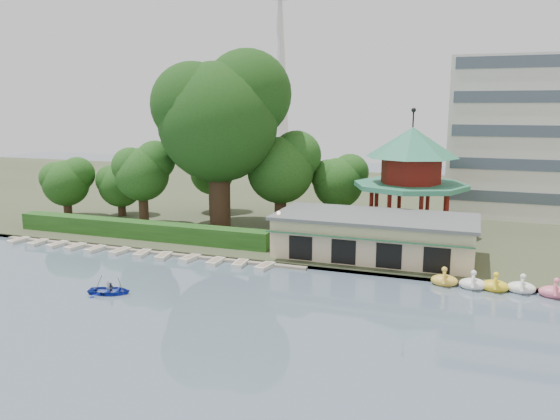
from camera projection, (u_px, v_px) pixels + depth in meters
The scene contains 14 objects.
ground_plane at pixel (155, 335), 34.75m from camera, with size 220.00×220.00×0.00m, color slate.
shore at pixel (344, 200), 82.74m from camera, with size 220.00×70.00×0.40m, color #424930.
embankment at pixel (257, 261), 50.70m from camera, with size 220.00×0.60×0.30m, color gray.
dock at pixel (146, 250), 54.61m from camera, with size 34.00×1.60×0.24m, color gray.
boathouse at pixel (374, 235), 51.26m from camera, with size 18.60×9.39×3.90m.
pavilion at pixel (411, 170), 58.89m from camera, with size 12.40×12.40×13.50m.
broadcast_tower at pixel (280, 42), 171.64m from camera, with size 8.00×8.00×96.00m.
hedge at pixel (139, 230), 58.44m from camera, with size 30.00×2.00×1.80m, color #23531A.
lamp_post at pixel (279, 225), 51.17m from camera, with size 0.36×0.36×4.28m.
big_tree at pixel (220, 113), 61.20m from camera, with size 14.82×13.81×20.30m.
small_trees at pixel (212, 173), 66.41m from camera, with size 39.54×16.32×11.12m.
swan_boats at pixel (528, 289), 42.25m from camera, with size 15.53×2.13×1.92m.
moored_rowboats at pixel (131, 252), 53.61m from camera, with size 29.61×2.73×0.36m.
rowboat_with_passengers at pixel (109, 288), 42.33m from camera, with size 5.28×4.34×2.01m.
Camera 1 is at (18.59, -27.96, 14.40)m, focal length 35.00 mm.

